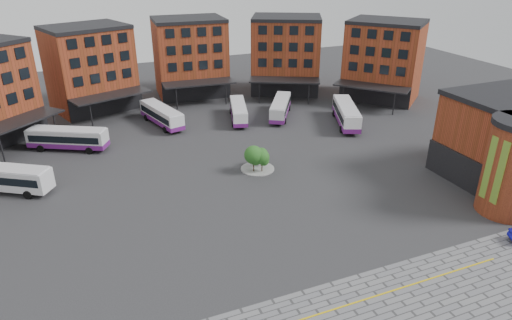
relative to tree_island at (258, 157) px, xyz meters
name	(u,v)px	position (x,y,z in m)	size (l,w,h in m)	color
ground	(283,217)	(-1.85, -11.53, -1.96)	(160.00, 160.00, 0.00)	#28282B
yellow_line	(378,295)	(0.15, -25.53, -1.93)	(26.00, 0.15, 0.02)	gold
main_building	(160,74)	(-6.63, 26.72, 5.27)	(94.14, 42.48, 14.60)	maroon
tree_island	(258,157)	(0.00, 0.00, 0.00)	(4.40, 4.40, 3.63)	gray
bus_a	(4,177)	(-29.69, 6.38, -0.07)	(10.86, 8.19, 3.18)	silver
bus_b	(68,138)	(-22.39, 16.81, -0.24)	(11.12, 7.65, 3.17)	silver
bus_c	(162,115)	(-7.90, 21.76, -0.27)	(5.23, 11.33, 3.11)	silver
bus_d	(238,111)	(4.49, 19.20, -0.40)	(5.15, 10.49, 2.88)	white
bus_e	(280,108)	(11.69, 18.01, -0.33)	(7.77, 10.39, 3.02)	silver
bus_f	(346,114)	(20.03, 10.58, -0.15)	(7.14, 12.01, 3.35)	white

